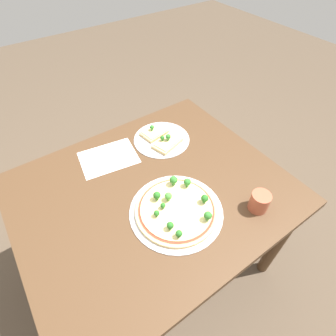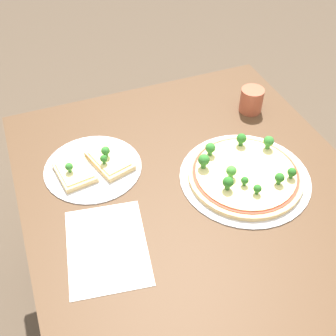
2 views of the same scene
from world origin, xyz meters
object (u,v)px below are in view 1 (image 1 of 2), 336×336
at_px(dining_table, 153,201).
at_px(pizza_tray_whole, 177,209).
at_px(pizza_tray_slice, 161,138).
at_px(drinking_cup, 259,202).

distance_m(dining_table, pizza_tray_whole, 0.18).
relative_size(pizza_tray_slice, drinking_cup, 3.44).
bearing_deg(pizza_tray_whole, drinking_cup, 147.92).
height_order(pizza_tray_whole, drinking_cup, drinking_cup).
xyz_separation_m(dining_table, pizza_tray_whole, (-0.02, 0.15, 0.10)).
bearing_deg(drinking_cup, dining_table, -47.57).
bearing_deg(pizza_tray_slice, dining_table, 49.22).
bearing_deg(drinking_cup, pizza_tray_whole, -32.08).
height_order(dining_table, pizza_tray_slice, pizza_tray_slice).
bearing_deg(drinking_cup, pizza_tray_slice, -81.47).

